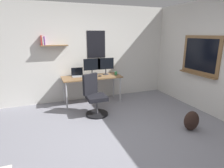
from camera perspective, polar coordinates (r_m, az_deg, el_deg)
name	(u,v)px	position (r m, az deg, el deg)	size (l,w,h in m)	color
ground_plane	(120,140)	(3.46, 2.50, -16.93)	(5.20, 5.20, 0.00)	gray
wall_back	(86,54)	(5.29, -8.05, 9.23)	(5.00, 0.30, 2.60)	silver
desk	(92,79)	(5.04, -6.18, 1.56)	(1.57, 0.63, 0.73)	olive
office_chair	(95,98)	(4.32, -5.36, -4.20)	(0.55, 0.56, 0.95)	black
laptop	(78,74)	(5.08, -10.53, 2.93)	(0.31, 0.21, 0.23)	#ADAFB5
monitor_primary	(92,66)	(5.07, -6.16, 5.57)	(0.46, 0.17, 0.46)	#38383D
monitor_secondary	(106,65)	(5.19, -1.93, 5.86)	(0.46, 0.17, 0.46)	#38383D
keyboard	(90,77)	(4.92, -6.86, 2.16)	(0.37, 0.13, 0.02)	black
computer_mouse	(100,76)	(5.00, -3.75, 2.51)	(0.10, 0.06, 0.03)	#262628
coffee_mug	(116,73)	(5.19, 1.21, 3.36)	(0.08, 0.08, 0.09)	#338C4C
backpack	(191,121)	(4.01, 23.20, -10.32)	(0.32, 0.22, 0.39)	black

